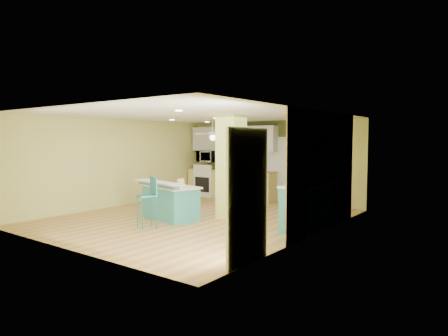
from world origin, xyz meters
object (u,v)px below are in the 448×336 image
Objects in this scene: fruit_bowl at (249,169)px; canister at (181,183)px; bar_stool at (150,194)px; side_counter at (308,207)px; peninsula at (170,201)px.

canister is (0.42, -3.61, -0.08)m from fruit_bowl.
fruit_bowl is at bearing 118.36° from bar_stool.
bar_stool is 0.73× the size of side_counter.
side_counter reaches higher than peninsula.
bar_stool is at bearing -84.31° from fruit_bowl.
bar_stool is 3.40m from side_counter.
canister is at bearing 24.15° from peninsula.
peninsula is 1.08m from bar_stool.
peninsula is 3.29m from side_counter.
bar_stool is 6.33× the size of canister.
peninsula is 5.34× the size of fruit_bowl.
canister is at bearing -83.32° from fruit_bowl.
side_counter is at bearing 16.65° from canister.
side_counter is 3.01m from canister.
side_counter is 8.63× the size of canister.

